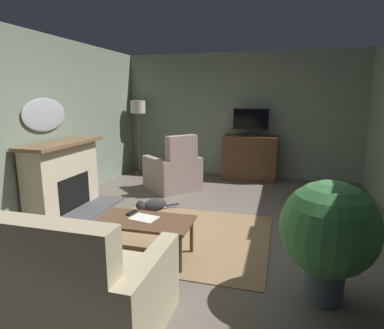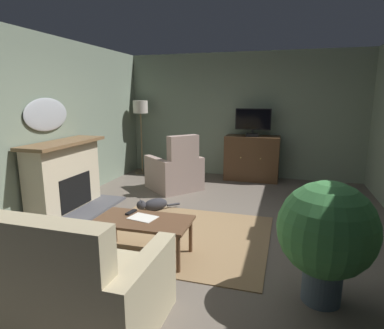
{
  "view_description": "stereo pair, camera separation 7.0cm",
  "coord_description": "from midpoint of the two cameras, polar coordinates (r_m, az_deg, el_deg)",
  "views": [
    {
      "loc": [
        0.94,
        -3.9,
        1.8
      ],
      "look_at": [
        -0.2,
        0.17,
        0.9
      ],
      "focal_mm": 30.33,
      "sensor_mm": 36.0,
      "label": 1
    },
    {
      "loc": [
        1.0,
        -3.88,
        1.8
      ],
      "look_at": [
        -0.2,
        0.17,
        0.9
      ],
      "focal_mm": 30.33,
      "sensor_mm": 36.0,
      "label": 2
    }
  ],
  "objects": [
    {
      "name": "folded_newspaper",
      "position": [
        3.75,
        -8.1,
        -9.24
      ],
      "size": [
        0.34,
        0.27,
        0.01
      ],
      "primitive_type": "cube",
      "rotation": [
        0.0,
        0.0,
        -0.19
      ],
      "color": "silver",
      "rests_on": "coffee_table"
    },
    {
      "name": "tv_cabinet",
      "position": [
        7.13,
        10.75,
        0.94
      ],
      "size": [
        1.14,
        0.56,
        0.96
      ],
      "color": "#352315",
      "rests_on": "ground_plane"
    },
    {
      "name": "wall_left",
      "position": [
        5.32,
        -26.41,
        6.04
      ],
      "size": [
        0.1,
        7.36,
        2.72
      ],
      "primitive_type": "cube",
      "color": "gray",
      "rests_on": "ground_plane"
    },
    {
      "name": "wall_back",
      "position": [
        7.4,
        9.03,
        8.48
      ],
      "size": [
        5.78,
        0.1,
        2.72
      ],
      "primitive_type": "cube",
      "color": "gray",
      "rests_on": "ground_plane"
    },
    {
      "name": "rug_central",
      "position": [
        4.33,
        -1.21,
        -12.45
      ],
      "size": [
        2.2,
        1.98,
        0.01
      ],
      "primitive_type": "cube",
      "color": "#8E704C",
      "rests_on": "ground_plane"
    },
    {
      "name": "sofa_floral",
      "position": [
        2.92,
        -21.48,
        -19.16
      ],
      "size": [
        1.58,
        0.91,
        1.0
      ],
      "color": "tan",
      "rests_on": "ground_plane"
    },
    {
      "name": "ground_plane",
      "position": [
        4.4,
        2.33,
        -12.41
      ],
      "size": [
        5.78,
        7.36,
        0.04
      ],
      "primitive_type": "cube",
      "color": "#665B51"
    },
    {
      "name": "floor_lamp",
      "position": [
        7.62,
        -8.75,
        8.26
      ],
      "size": [
        0.35,
        0.35,
        1.69
      ],
      "color": "#4C4233",
      "rests_on": "ground_plane"
    },
    {
      "name": "potted_plant_leafy_by_curtain",
      "position": [
        3.08,
        23.17,
        -10.93
      ],
      "size": [
        0.84,
        0.84,
        1.1
      ],
      "color": "#3D4C5B",
      "rests_on": "ground_plane"
    },
    {
      "name": "armchair_beside_cabinet",
      "position": [
        6.31,
        -2.64,
        -1.38
      ],
      "size": [
        1.23,
        1.22,
        1.09
      ],
      "color": "#A3897F",
      "rests_on": "ground_plane"
    },
    {
      "name": "television",
      "position": [
        6.97,
        10.97,
        7.43
      ],
      "size": [
        0.74,
        0.2,
        0.58
      ],
      "color": "black",
      "rests_on": "tv_cabinet"
    },
    {
      "name": "wall_mirror_oval",
      "position": [
        5.48,
        -23.85,
        8.03
      ],
      "size": [
        0.06,
        0.94,
        0.51
      ],
      "primitive_type": "ellipsoid",
      "color": "#B2B7BF"
    },
    {
      "name": "fireplace",
      "position": [
        5.47,
        -20.97,
        -2.25
      ],
      "size": [
        0.87,
        1.55,
        1.11
      ],
      "color": "#4C4C51",
      "rests_on": "ground_plane"
    },
    {
      "name": "tv_remote",
      "position": [
        3.92,
        -10.14,
        -8.25
      ],
      "size": [
        0.07,
        0.18,
        0.02
      ],
      "primitive_type": "cube",
      "rotation": [
        0.0,
        0.0,
        1.43
      ],
      "color": "black",
      "rests_on": "coffee_table"
    },
    {
      "name": "coffee_table",
      "position": [
        3.72,
        -8.05,
        -10.24
      ],
      "size": [
        1.08,
        0.58,
        0.45
      ],
      "color": "brown",
      "rests_on": "ground_plane"
    },
    {
      "name": "cat",
      "position": [
        5.23,
        -6.41,
        -7.01
      ],
      "size": [
        0.57,
        0.52,
        0.22
      ],
      "color": "#2D2D33",
      "rests_on": "ground_plane"
    }
  ]
}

